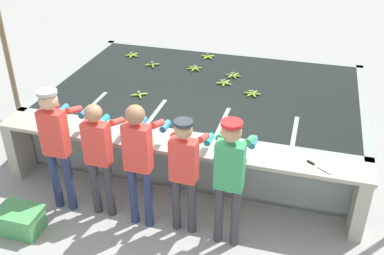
% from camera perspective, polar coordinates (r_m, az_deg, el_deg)
% --- Properties ---
extents(ground_plane, '(80.00, 80.00, 0.00)m').
position_cam_1_polar(ground_plane, '(6.11, -2.92, -10.26)').
color(ground_plane, '#999993').
rests_on(ground_plane, ground).
extents(wash_tank, '(4.93, 3.18, 0.90)m').
position_cam_1_polar(wash_tank, '(7.48, 1.90, 2.10)').
color(wash_tank, gray).
rests_on(wash_tank, ground).
extents(work_ledge, '(4.93, 0.45, 0.90)m').
position_cam_1_polar(work_ledge, '(5.88, -2.39, -4.04)').
color(work_ledge, '#A8A393').
rests_on(work_ledge, ground).
extents(worker_0, '(0.40, 0.72, 1.72)m').
position_cam_1_polar(worker_0, '(5.80, -16.83, -1.35)').
color(worker_0, navy).
rests_on(worker_0, ground).
extents(worker_1, '(0.41, 0.71, 1.60)m').
position_cam_1_polar(worker_1, '(5.63, -11.68, -2.86)').
color(worker_1, '#38383D').
rests_on(worker_1, ground).
extents(worker_2, '(0.42, 0.72, 1.69)m').
position_cam_1_polar(worker_2, '(5.34, -6.72, -3.49)').
color(worker_2, navy).
rests_on(worker_2, ground).
extents(worker_3, '(0.42, 0.72, 1.56)m').
position_cam_1_polar(worker_3, '(5.25, -0.92, -4.93)').
color(worker_3, '#38383D').
rests_on(worker_3, ground).
extents(worker_4, '(0.42, 0.72, 1.68)m').
position_cam_1_polar(worker_4, '(5.04, 4.85, -5.61)').
color(worker_4, '#38383D').
rests_on(worker_4, ground).
extents(banana_bunch_floating_0, '(0.27, 0.28, 0.08)m').
position_cam_1_polar(banana_bunch_floating_0, '(8.45, 2.01, 8.99)').
color(banana_bunch_floating_0, '#9EC642').
rests_on(banana_bunch_floating_0, wash_tank).
extents(banana_bunch_floating_1, '(0.27, 0.27, 0.08)m').
position_cam_1_polar(banana_bunch_floating_1, '(8.11, -5.06, 7.97)').
color(banana_bunch_floating_1, '#7FAD33').
rests_on(banana_bunch_floating_1, wash_tank).
extents(banana_bunch_floating_2, '(0.28, 0.27, 0.08)m').
position_cam_1_polar(banana_bunch_floating_2, '(7.37, 4.08, 5.69)').
color(banana_bunch_floating_2, '#93BC3D').
rests_on(banana_bunch_floating_2, wash_tank).
extents(banana_bunch_floating_3, '(0.28, 0.27, 0.08)m').
position_cam_1_polar(banana_bunch_floating_3, '(8.58, -7.64, 9.10)').
color(banana_bunch_floating_3, '#93BC3D').
rests_on(banana_bunch_floating_3, wash_tank).
extents(banana_bunch_floating_4, '(0.28, 0.26, 0.08)m').
position_cam_1_polar(banana_bunch_floating_4, '(7.66, 5.26, 6.61)').
color(banana_bunch_floating_4, '#75A333').
rests_on(banana_bunch_floating_4, wash_tank).
extents(banana_bunch_floating_5, '(0.28, 0.27, 0.08)m').
position_cam_1_polar(banana_bunch_floating_5, '(7.05, 7.65, 4.30)').
color(banana_bunch_floating_5, '#75A333').
rests_on(banana_bunch_floating_5, wash_tank).
extents(banana_bunch_floating_6, '(0.26, 0.26, 0.08)m').
position_cam_1_polar(banana_bunch_floating_6, '(7.00, -6.72, 4.19)').
color(banana_bunch_floating_6, '#8CB738').
rests_on(banana_bunch_floating_6, wash_tank).
extents(banana_bunch_floating_7, '(0.27, 0.28, 0.08)m').
position_cam_1_polar(banana_bunch_floating_7, '(7.91, 0.28, 7.52)').
color(banana_bunch_floating_7, '#75A333').
rests_on(banana_bunch_floating_7, wash_tank).
extents(banana_bunch_ledge_0, '(0.28, 0.28, 0.08)m').
position_cam_1_polar(banana_bunch_ledge_0, '(5.95, -7.56, -0.79)').
color(banana_bunch_ledge_0, '#7FAD33').
rests_on(banana_bunch_ledge_0, work_ledge).
extents(knife_0, '(0.15, 0.34, 0.02)m').
position_cam_1_polar(knife_0, '(6.08, -13.22, -0.76)').
color(knife_0, silver).
rests_on(knife_0, work_ledge).
extents(knife_1, '(0.30, 0.23, 0.02)m').
position_cam_1_polar(knife_1, '(5.51, 15.43, -4.63)').
color(knife_1, silver).
rests_on(knife_1, work_ledge).
extents(crate, '(0.55, 0.39, 0.32)m').
position_cam_1_polar(crate, '(6.07, -21.00, -10.95)').
color(crate, '#4C9E56').
rests_on(crate, ground).
extents(support_post_left, '(0.09, 0.09, 3.20)m').
position_cam_1_polar(support_post_left, '(8.24, -22.98, 11.12)').
color(support_post_left, '#846647').
rests_on(support_post_left, ground).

